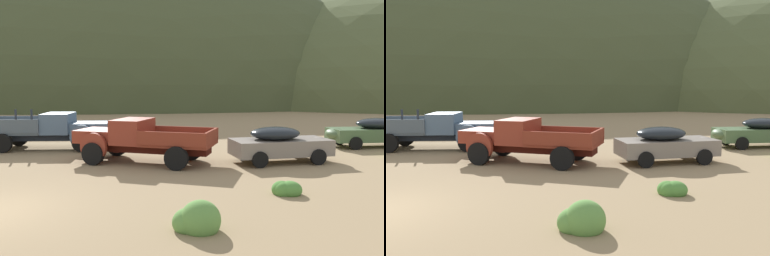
{
  "view_description": "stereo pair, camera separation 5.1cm",
  "coord_description": "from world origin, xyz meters",
  "views": [
    {
      "loc": [
        5.34,
        -10.04,
        3.41
      ],
      "look_at": [
        6.03,
        7.48,
        1.4
      ],
      "focal_mm": 36.13,
      "sensor_mm": 36.0,
      "label": 1
    },
    {
      "loc": [
        5.39,
        -10.04,
        3.41
      ],
      "look_at": [
        6.03,
        7.48,
        1.4
      ],
      "focal_mm": 36.13,
      "sensor_mm": 36.0,
      "label": 2
    }
  ],
  "objects": [
    {
      "name": "hill_far_left",
      "position": [
        -11.39,
        59.13,
        0.0
      ],
      "size": [
        116.08,
        51.75,
        49.45
      ],
      "primitive_type": "ellipsoid",
      "color": "#424C2D",
      "rests_on": "ground"
    },
    {
      "name": "hill_distant",
      "position": [
        41.46,
        66.05,
        0.0
      ],
      "size": [
        74.86,
        70.96,
        39.38
      ],
      "primitive_type": "ellipsoid",
      "color": "#4C5633",
      "rests_on": "ground"
    },
    {
      "name": "truck_rust_red",
      "position": [
        3.49,
        6.76,
        0.99
      ],
      "size": [
        6.39,
        3.93,
        1.89
      ],
      "rotation": [
        0.0,
        0.0,
        2.82
      ],
      "color": "#42140D",
      "rests_on": "ground"
    },
    {
      "name": "bush_between_trucks",
      "position": [
        5.79,
        -1.36,
        0.24
      ],
      "size": [
        1.15,
        0.87,
        0.95
      ],
      "color": "#5B8E42",
      "rests_on": "ground"
    },
    {
      "name": "bush_front_left",
      "position": [
        8.71,
        1.5,
        0.15
      ],
      "size": [
        0.93,
        0.69,
        0.54
      ],
      "color": "#4C8438",
      "rests_on": "ground"
    },
    {
      "name": "car_primer_gray",
      "position": [
        9.97,
        6.44,
        0.81
      ],
      "size": [
        4.72,
        2.56,
        1.57
      ],
      "rotation": [
        0.0,
        0.0,
        0.18
      ],
      "color": "slate",
      "rests_on": "ground"
    },
    {
      "name": "truck_chalk_blue",
      "position": [
        -0.99,
        10.41,
        1.01
      ],
      "size": [
        6.44,
        2.61,
        2.16
      ],
      "rotation": [
        0.0,
        0.0,
        0.02
      ],
      "color": "#262D39",
      "rests_on": "ground"
    },
    {
      "name": "car_weathered_green",
      "position": [
        15.86,
        10.37,
        0.82
      ],
      "size": [
        5.1,
        2.19,
        1.57
      ],
      "rotation": [
        0.0,
        0.0,
        3.22
      ],
      "color": "#47603D",
      "rests_on": "ground"
    }
  ]
}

